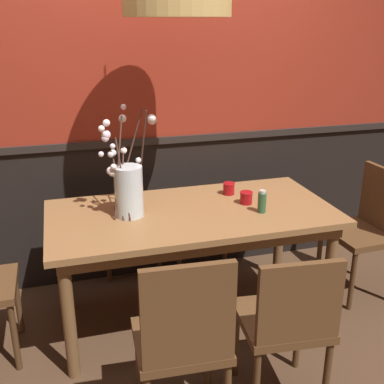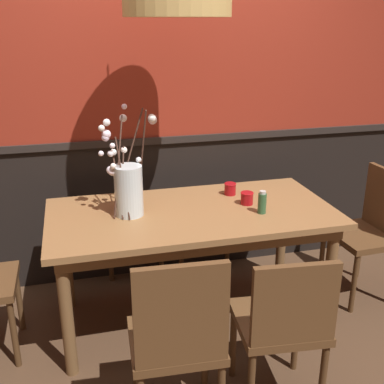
{
  "view_description": "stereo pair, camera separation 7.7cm",
  "coord_description": "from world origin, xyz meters",
  "px_view_note": "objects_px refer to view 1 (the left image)",
  "views": [
    {
      "loc": [
        -0.75,
        -2.6,
        1.89
      ],
      "look_at": [
        0.0,
        0.0,
        0.9
      ],
      "focal_mm": 44.19,
      "sensor_mm": 36.0,
      "label": 1
    },
    {
      "loc": [
        -0.68,
        -2.62,
        1.89
      ],
      "look_at": [
        0.0,
        0.0,
        0.9
      ],
      "focal_mm": 44.19,
      "sensor_mm": 36.0,
      "label": 2
    }
  ],
  "objects_px": {
    "chair_far_side_left": "(128,205)",
    "candle_holder_nearer_center": "(246,198)",
    "dining_table": "(192,223)",
    "chair_near_side_right": "(287,320)",
    "candle_holder_nearer_edge": "(229,188)",
    "chair_far_side_right": "(192,200)",
    "vase_with_blossoms": "(128,187)",
    "chair_near_side_left": "(183,337)",
    "chair_head_east_end": "(368,224)",
    "condiment_bottle": "(262,202)"
  },
  "relations": [
    {
      "from": "chair_near_side_right",
      "to": "condiment_bottle",
      "type": "relative_size",
      "value": 6.21
    },
    {
      "from": "vase_with_blossoms",
      "to": "candle_holder_nearer_edge",
      "type": "relative_size",
      "value": 7.79
    },
    {
      "from": "chair_far_side_left",
      "to": "chair_near_side_right",
      "type": "distance_m",
      "value": 1.8
    },
    {
      "from": "candle_holder_nearer_center",
      "to": "candle_holder_nearer_edge",
      "type": "relative_size",
      "value": 1.03
    },
    {
      "from": "chair_far_side_left",
      "to": "candle_holder_nearer_center",
      "type": "xyz_separation_m",
      "value": [
        0.64,
        -0.85,
        0.3
      ]
    },
    {
      "from": "chair_head_east_end",
      "to": "chair_near_side_left",
      "type": "relative_size",
      "value": 0.96
    },
    {
      "from": "dining_table",
      "to": "chair_far_side_right",
      "type": "xyz_separation_m",
      "value": [
        0.24,
        0.82,
        -0.18
      ]
    },
    {
      "from": "chair_far_side_right",
      "to": "candle_holder_nearer_edge",
      "type": "xyz_separation_m",
      "value": [
        0.08,
        -0.61,
        0.3
      ]
    },
    {
      "from": "candle_holder_nearer_edge",
      "to": "condiment_bottle",
      "type": "relative_size",
      "value": 0.57
    },
    {
      "from": "chair_near_side_left",
      "to": "candle_holder_nearer_center",
      "type": "relative_size",
      "value": 11.42
    },
    {
      "from": "candle_holder_nearer_center",
      "to": "candle_holder_nearer_edge",
      "type": "height_order",
      "value": "same"
    },
    {
      "from": "vase_with_blossoms",
      "to": "candle_holder_nearer_edge",
      "type": "distance_m",
      "value": 0.74
    },
    {
      "from": "chair_far_side_right",
      "to": "chair_far_side_left",
      "type": "distance_m",
      "value": 0.51
    },
    {
      "from": "chair_far_side_left",
      "to": "condiment_bottle",
      "type": "bearing_deg",
      "value": -56.19
    },
    {
      "from": "chair_far_side_left",
      "to": "candle_holder_nearer_edge",
      "type": "distance_m",
      "value": 0.93
    },
    {
      "from": "chair_near_side_left",
      "to": "condiment_bottle",
      "type": "distance_m",
      "value": 1.05
    },
    {
      "from": "chair_near_side_left",
      "to": "condiment_bottle",
      "type": "height_order",
      "value": "chair_near_side_left"
    },
    {
      "from": "chair_far_side_right",
      "to": "chair_near_side_left",
      "type": "xyz_separation_m",
      "value": [
        -0.53,
        -1.7,
        0.02
      ]
    },
    {
      "from": "chair_far_side_left",
      "to": "chair_near_side_left",
      "type": "bearing_deg",
      "value": -90.68
    },
    {
      "from": "chair_far_side_left",
      "to": "chair_near_side_left",
      "type": "xyz_separation_m",
      "value": [
        -0.02,
        -1.74,
        0.02
      ]
    },
    {
      "from": "condiment_bottle",
      "to": "chair_near_side_left",
      "type": "bearing_deg",
      "value": -133.65
    },
    {
      "from": "chair_near_side_right",
      "to": "chair_near_side_left",
      "type": "bearing_deg",
      "value": -178.36
    },
    {
      "from": "chair_near_side_right",
      "to": "candle_holder_nearer_center",
      "type": "bearing_deg",
      "value": 81.52
    },
    {
      "from": "chair_head_east_end",
      "to": "candle_holder_nearer_center",
      "type": "xyz_separation_m",
      "value": [
        -0.93,
        0.02,
        0.29
      ]
    },
    {
      "from": "candle_holder_nearer_edge",
      "to": "condiment_bottle",
      "type": "height_order",
      "value": "condiment_bottle"
    },
    {
      "from": "chair_head_east_end",
      "to": "candle_holder_nearer_edge",
      "type": "relative_size",
      "value": 11.29
    },
    {
      "from": "chair_near_side_left",
      "to": "vase_with_blossoms",
      "type": "relative_size",
      "value": 1.5
    },
    {
      "from": "dining_table",
      "to": "condiment_bottle",
      "type": "relative_size",
      "value": 12.35
    },
    {
      "from": "chair_far_side_left",
      "to": "candle_holder_nearer_center",
      "type": "distance_m",
      "value": 1.1
    },
    {
      "from": "chair_near_side_right",
      "to": "candle_holder_nearer_edge",
      "type": "distance_m",
      "value": 1.12
    },
    {
      "from": "chair_near_side_right",
      "to": "candle_holder_nearer_center",
      "type": "distance_m",
      "value": 0.94
    },
    {
      "from": "chair_near_side_right",
      "to": "condiment_bottle",
      "type": "bearing_deg",
      "value": 76.86
    },
    {
      "from": "dining_table",
      "to": "condiment_bottle",
      "type": "bearing_deg",
      "value": -19.65
    },
    {
      "from": "dining_table",
      "to": "chair_near_side_left",
      "type": "distance_m",
      "value": 0.93
    },
    {
      "from": "chair_head_east_end",
      "to": "condiment_bottle",
      "type": "distance_m",
      "value": 0.96
    },
    {
      "from": "chair_far_side_left",
      "to": "chair_near_side_right",
      "type": "bearing_deg",
      "value": -73.56
    },
    {
      "from": "dining_table",
      "to": "chair_near_side_right",
      "type": "distance_m",
      "value": 0.91
    },
    {
      "from": "vase_with_blossoms",
      "to": "chair_head_east_end",
      "type": "bearing_deg",
      "value": -1.42
    },
    {
      "from": "chair_near_side_right",
      "to": "chair_head_east_end",
      "type": "bearing_deg",
      "value": 38.91
    },
    {
      "from": "chair_far_side_right",
      "to": "chair_near_side_left",
      "type": "distance_m",
      "value": 1.78
    },
    {
      "from": "chair_near_side_left",
      "to": "chair_head_east_end",
      "type": "bearing_deg",
      "value": 28.73
    },
    {
      "from": "chair_head_east_end",
      "to": "chair_far_side_right",
      "type": "bearing_deg",
      "value": 141.99
    },
    {
      "from": "vase_with_blossoms",
      "to": "candle_holder_nearer_center",
      "type": "height_order",
      "value": "vase_with_blossoms"
    },
    {
      "from": "chair_near_side_right",
      "to": "vase_with_blossoms",
      "type": "distance_m",
      "value": 1.18
    },
    {
      "from": "condiment_bottle",
      "to": "candle_holder_nearer_center",
      "type": "bearing_deg",
      "value": 102.56
    },
    {
      "from": "chair_near_side_right",
      "to": "vase_with_blossoms",
      "type": "xyz_separation_m",
      "value": [
        -0.62,
        0.9,
        0.44
      ]
    },
    {
      "from": "candle_holder_nearer_center",
      "to": "chair_near_side_left",
      "type": "bearing_deg",
      "value": -126.51
    },
    {
      "from": "chair_far_side_right",
      "to": "vase_with_blossoms",
      "type": "distance_m",
      "value": 1.1
    },
    {
      "from": "vase_with_blossoms",
      "to": "candle_holder_nearer_center",
      "type": "bearing_deg",
      "value": -1.69
    },
    {
      "from": "candle_holder_nearer_edge",
      "to": "chair_far_side_left",
      "type": "bearing_deg",
      "value": 132.26
    }
  ]
}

